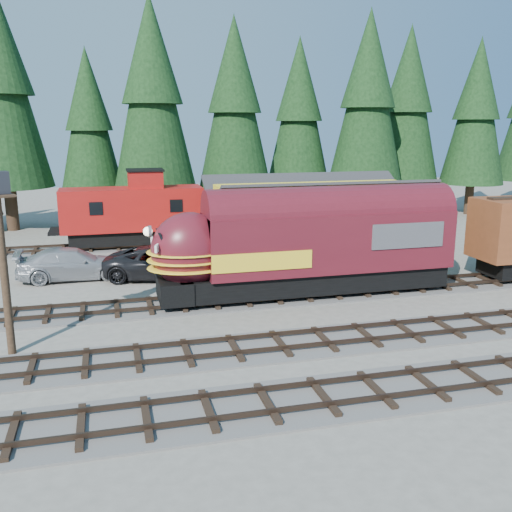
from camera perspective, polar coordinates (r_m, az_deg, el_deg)
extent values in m
plane|color=#6B665B|center=(26.17, 13.87, -5.95)|extent=(120.00, 120.00, 0.00)
cube|color=#4C4947|center=(40.56, -11.37, 0.97)|extent=(32.00, 3.20, 0.08)
cube|color=#38281E|center=(39.81, -11.31, 1.05)|extent=(32.00, 0.08, 0.16)
cube|color=#38281E|center=(41.22, -11.44, 1.45)|extent=(32.00, 0.08, 0.16)
cube|color=yellow|center=(34.99, 5.88, 2.03)|extent=(12.00, 6.00, 3.40)
cube|color=yellow|center=(34.61, 5.97, 5.96)|extent=(11.88, 3.30, 1.44)
cube|color=white|center=(32.32, -3.56, 2.06)|extent=(0.06, 2.40, 0.60)
cone|color=black|center=(49.16, -16.36, 12.72)|extent=(5.19, 5.19, 11.82)
cone|color=black|center=(46.58, -10.34, 15.74)|extent=(6.53, 6.53, 14.87)
cone|color=black|center=(48.50, -2.15, 15.02)|extent=(6.12, 6.12, 13.94)
cone|color=black|center=(51.92, 4.32, 14.10)|extent=(5.70, 5.70, 12.98)
cone|color=black|center=(50.92, 11.13, 15.24)|extent=(6.41, 6.41, 14.60)
cone|color=black|center=(56.63, 14.95, 14.49)|extent=(6.22, 6.22, 14.18)
cone|color=black|center=(57.54, 21.17, 13.33)|extent=(5.79, 5.79, 13.19)
cube|color=black|center=(28.41, 5.79, -2.32)|extent=(13.45, 2.41, 1.04)
cube|color=#54131C|center=(28.24, 7.31, 1.58)|extent=(12.27, 2.83, 2.83)
ellipsoid|color=#54131C|center=(26.50, -6.66, 0.63)|extent=(3.59, 2.78, 3.49)
cube|color=#38383A|center=(29.64, 13.61, 2.51)|extent=(3.78, 2.89, 1.23)
sphere|color=white|center=(26.13, -10.78, 2.42)|extent=(0.42, 0.42, 0.42)
cube|color=black|center=(40.39, -12.13, 1.99)|extent=(8.55, 2.20, 0.95)
cube|color=#9F1210|center=(40.08, -12.26, 4.65)|extent=(9.50, 2.75, 2.85)
cube|color=#9F1210|center=(39.89, -11.02, 7.56)|extent=(2.28, 2.09, 1.14)
cylinder|color=black|center=(22.22, -24.19, 1.74)|extent=(0.30, 0.30, 8.86)
imported|color=black|center=(31.86, -9.25, -0.66)|extent=(6.94, 4.52, 1.78)
imported|color=#9C9EA3|center=(32.90, -17.88, -0.75)|extent=(5.98, 2.58, 1.72)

